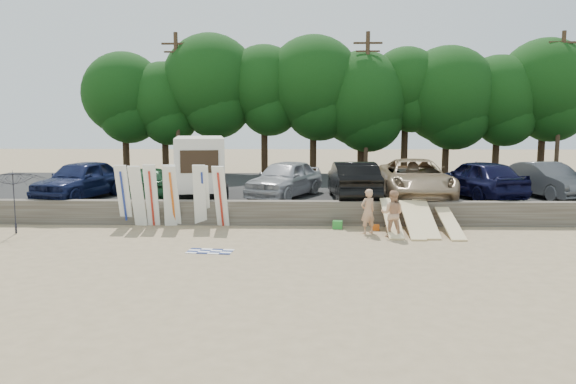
# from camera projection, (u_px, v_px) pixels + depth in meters

# --- Properties ---
(ground) EXTENTS (120.00, 120.00, 0.00)m
(ground) POSITION_uv_depth(u_px,v_px,m) (358.00, 241.00, 20.13)
(ground) COLOR tan
(ground) RESTS_ON ground
(seawall) EXTENTS (44.00, 0.50, 1.00)m
(seawall) POSITION_uv_depth(u_px,v_px,m) (351.00, 213.00, 23.04)
(seawall) COLOR #6B6356
(seawall) RESTS_ON ground
(parking_lot) EXTENTS (44.00, 14.50, 0.70)m
(parking_lot) POSITION_uv_depth(u_px,v_px,m) (340.00, 193.00, 30.50)
(parking_lot) COLOR #282828
(parking_lot) RESTS_ON ground
(treeline) EXTENTS (33.39, 6.49, 9.21)m
(treeline) POSITION_uv_depth(u_px,v_px,m) (342.00, 90.00, 36.71)
(treeline) COLOR #382616
(treeline) RESTS_ON parking_lot
(utility_poles) EXTENTS (25.80, 0.26, 9.00)m
(utility_poles) POSITION_uv_depth(u_px,v_px,m) (367.00, 101.00, 35.23)
(utility_poles) COLOR #473321
(utility_poles) RESTS_ON parking_lot
(box_trailer) EXTENTS (3.10, 4.69, 2.79)m
(box_trailer) POSITION_uv_depth(u_px,v_px,m) (200.00, 163.00, 26.46)
(box_trailer) COLOR silver
(box_trailer) RESTS_ON parking_lot
(car_0) EXTENTS (3.35, 5.54, 1.76)m
(car_0) POSITION_uv_depth(u_px,v_px,m) (81.00, 180.00, 25.65)
(car_0) COLOR #11193E
(car_0) RESTS_ON parking_lot
(car_1) EXTENTS (2.70, 4.68, 1.50)m
(car_1) POSITION_uv_depth(u_px,v_px,m) (150.00, 182.00, 25.92)
(car_1) COLOR #153A20
(car_1) RESTS_ON parking_lot
(car_2) EXTENTS (3.97, 5.49, 1.74)m
(car_2) POSITION_uv_depth(u_px,v_px,m) (285.00, 179.00, 26.23)
(car_2) COLOR #ACACB1
(car_2) RESTS_ON parking_lot
(car_3) EXTENTS (2.11, 5.35, 1.73)m
(car_3) POSITION_uv_depth(u_px,v_px,m) (353.00, 181.00, 25.37)
(car_3) COLOR black
(car_3) RESTS_ON parking_lot
(car_4) EXTENTS (3.16, 6.57, 1.80)m
(car_4) POSITION_uv_depth(u_px,v_px,m) (415.00, 179.00, 25.73)
(car_4) COLOR #9D8364
(car_4) RESTS_ON parking_lot
(car_5) EXTENTS (3.60, 5.69, 1.80)m
(car_5) POSITION_uv_depth(u_px,v_px,m) (478.00, 179.00, 25.88)
(car_5) COLOR black
(car_5) RESTS_ON parking_lot
(car_6) EXTENTS (2.85, 5.18, 1.62)m
(car_6) POSITION_uv_depth(u_px,v_px,m) (547.00, 180.00, 26.15)
(car_6) COLOR #47494C
(car_6) RESTS_ON parking_lot
(surfboard_upright_0) EXTENTS (0.51, 0.73, 2.53)m
(surfboard_upright_0) POSITION_uv_depth(u_px,v_px,m) (124.00, 195.00, 22.73)
(surfboard_upright_0) COLOR white
(surfboard_upright_0) RESTS_ON ground
(surfboard_upright_1) EXTENTS (0.54, 0.81, 2.51)m
(surfboard_upright_1) POSITION_uv_depth(u_px,v_px,m) (138.00, 196.00, 22.53)
(surfboard_upright_1) COLOR white
(surfboard_upright_1) RESTS_ON ground
(surfboard_upright_2) EXTENTS (0.51, 0.63, 2.55)m
(surfboard_upright_2) POSITION_uv_depth(u_px,v_px,m) (152.00, 195.00, 22.64)
(surfboard_upright_2) COLOR white
(surfboard_upright_2) RESTS_ON ground
(surfboard_upright_3) EXTENTS (0.60, 0.70, 2.55)m
(surfboard_upright_3) POSITION_uv_depth(u_px,v_px,m) (170.00, 196.00, 22.57)
(surfboard_upright_3) COLOR white
(surfboard_upright_3) RESTS_ON ground
(surfboard_upright_4) EXTENTS (0.53, 0.81, 2.51)m
(surfboard_upright_4) POSITION_uv_depth(u_px,v_px,m) (172.00, 196.00, 22.58)
(surfboard_upright_4) COLOR white
(surfboard_upright_4) RESTS_ON ground
(surfboard_upright_5) EXTENTS (0.55, 0.70, 2.54)m
(surfboard_upright_5) POSITION_uv_depth(u_px,v_px,m) (200.00, 196.00, 22.63)
(surfboard_upright_5) COLOR white
(surfboard_upright_5) RESTS_ON ground
(surfboard_upright_6) EXTENTS (0.55, 0.84, 2.51)m
(surfboard_upright_6) POSITION_uv_depth(u_px,v_px,m) (203.00, 196.00, 22.72)
(surfboard_upright_6) COLOR white
(surfboard_upright_6) RESTS_ON ground
(surfboard_upright_7) EXTENTS (0.60, 0.85, 2.51)m
(surfboard_upright_7) POSITION_uv_depth(u_px,v_px,m) (221.00, 196.00, 22.48)
(surfboard_upright_7) COLOR white
(surfboard_upright_7) RESTS_ON ground
(surfboard_low_0) EXTENTS (0.56, 2.82, 1.15)m
(surfboard_low_0) POSITION_uv_depth(u_px,v_px,m) (392.00, 218.00, 21.55)
(surfboard_low_0) COLOR beige
(surfboard_low_0) RESTS_ON ground
(surfboard_low_1) EXTENTS (0.56, 2.85, 1.07)m
(surfboard_low_1) POSITION_uv_depth(u_px,v_px,m) (412.00, 219.00, 21.41)
(surfboard_low_1) COLOR beige
(surfboard_low_1) RESTS_ON ground
(surfboard_low_2) EXTENTS (0.56, 2.84, 1.10)m
(surfboard_low_2) POSITION_uv_depth(u_px,v_px,m) (426.00, 218.00, 21.54)
(surfboard_low_2) COLOR beige
(surfboard_low_2) RESTS_ON ground
(surfboard_low_3) EXTENTS (0.56, 2.92, 0.85)m
(surfboard_low_3) POSITION_uv_depth(u_px,v_px,m) (450.00, 222.00, 21.40)
(surfboard_low_3) COLOR beige
(surfboard_low_3) RESTS_ON ground
(beachgoer_a) EXTENTS (0.75, 0.66, 1.72)m
(beachgoer_a) POSITION_uv_depth(u_px,v_px,m) (368.00, 211.00, 21.29)
(beachgoer_a) COLOR tan
(beachgoer_a) RESTS_ON ground
(beachgoer_b) EXTENTS (1.00, 0.86, 1.75)m
(beachgoer_b) POSITION_uv_depth(u_px,v_px,m) (392.00, 214.00, 20.67)
(beachgoer_b) COLOR tan
(beachgoer_b) RESTS_ON ground
(cooler) EXTENTS (0.41, 0.35, 0.32)m
(cooler) POSITION_uv_depth(u_px,v_px,m) (338.00, 225.00, 22.34)
(cooler) COLOR green
(cooler) RESTS_ON ground
(gear_bag) EXTENTS (0.31, 0.27, 0.22)m
(gear_bag) POSITION_uv_depth(u_px,v_px,m) (375.00, 227.00, 22.04)
(gear_bag) COLOR orange
(gear_bag) RESTS_ON ground
(beach_towel) EXTENTS (1.66, 1.66, 0.00)m
(beach_towel) POSITION_uv_depth(u_px,v_px,m) (210.00, 251.00, 18.53)
(beach_towel) COLOR white
(beach_towel) RESTS_ON ground
(beach_umbrella) EXTENTS (3.77, 3.76, 2.44)m
(beach_umbrella) POSITION_uv_depth(u_px,v_px,m) (15.00, 202.00, 21.24)
(beach_umbrella) COLOR black
(beach_umbrella) RESTS_ON ground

